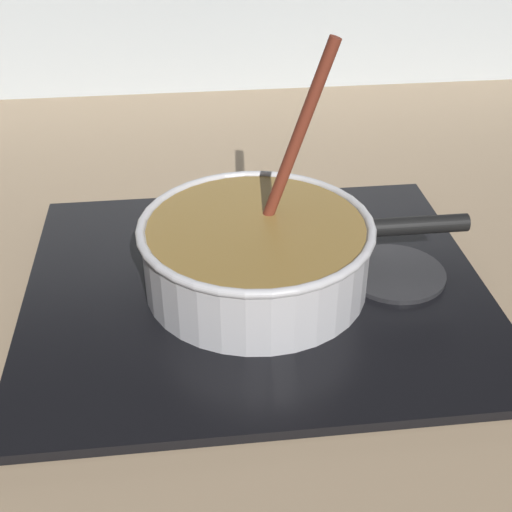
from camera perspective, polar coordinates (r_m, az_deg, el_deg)
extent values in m
cube|color=#9E8466|center=(0.82, -8.79, -6.79)|extent=(2.40, 1.60, 0.04)
cube|color=black|center=(0.85, 0.00, -2.69)|extent=(0.56, 0.48, 0.01)
torus|color=#592D0C|center=(0.84, 0.00, -2.14)|extent=(0.19, 0.19, 0.01)
cylinder|color=#262628|center=(0.88, 11.43, -1.38)|extent=(0.13, 0.13, 0.01)
cylinder|color=silver|center=(0.82, 0.00, 0.00)|extent=(0.27, 0.27, 0.08)
cylinder|color=olive|center=(0.82, 0.00, 0.23)|extent=(0.26, 0.26, 0.08)
torus|color=silver|center=(0.80, 0.00, 2.49)|extent=(0.28, 0.28, 0.01)
cylinder|color=black|center=(0.85, 13.27, 2.50)|extent=(0.12, 0.02, 0.02)
cylinder|color=beige|center=(0.78, 1.99, 0.87)|extent=(0.03, 0.03, 0.01)
cylinder|color=#EDD88C|center=(0.82, 0.79, 2.67)|extent=(0.03, 0.03, 0.01)
cylinder|color=#E5CC7A|center=(0.80, -4.15, 1.69)|extent=(0.03, 0.03, 0.01)
cylinder|color=#E5CC7A|center=(0.75, 2.62, -0.91)|extent=(0.03, 0.03, 0.01)
cylinder|color=#EDD88C|center=(0.75, -2.31, -0.59)|extent=(0.04, 0.04, 0.01)
cylinder|color=#E5CC7A|center=(0.84, 5.33, 3.30)|extent=(0.04, 0.04, 0.01)
cylinder|color=#E5CC7A|center=(0.82, 3.35, 2.23)|extent=(0.03, 0.03, 0.01)
cylinder|color=maroon|center=(0.78, 3.46, 9.73)|extent=(0.09, 0.02, 0.23)
cube|color=brown|center=(0.83, 0.70, 2.59)|extent=(0.05, 0.03, 0.01)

